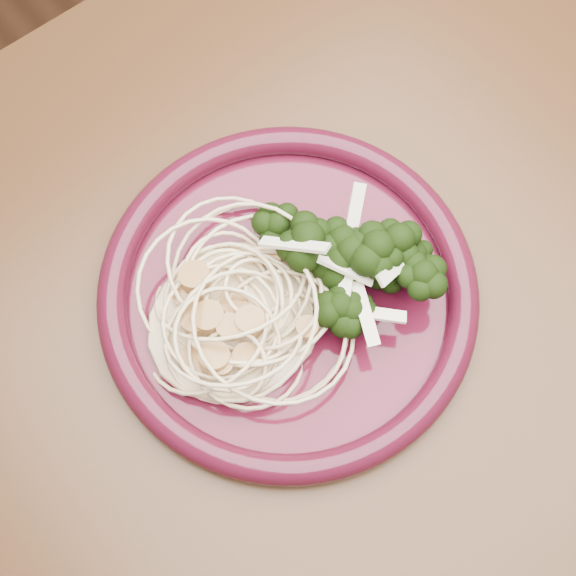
% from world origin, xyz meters
% --- Properties ---
extents(dining_table, '(1.20, 0.80, 0.75)m').
position_xyz_m(dining_table, '(0.00, 0.00, 0.65)').
color(dining_table, '#472814').
rests_on(dining_table, ground).
extents(dinner_plate, '(0.32, 0.32, 0.02)m').
position_xyz_m(dinner_plate, '(0.02, 0.07, 0.76)').
color(dinner_plate, '#440C1D').
rests_on(dinner_plate, dining_table).
extents(spaghetti_pile, '(0.15, 0.14, 0.03)m').
position_xyz_m(spaghetti_pile, '(-0.03, 0.08, 0.77)').
color(spaghetti_pile, beige).
rests_on(spaghetti_pile, dinner_plate).
extents(scallop_cluster, '(0.13, 0.13, 0.04)m').
position_xyz_m(scallop_cluster, '(-0.03, 0.08, 0.80)').
color(scallop_cluster, '#B98647').
rests_on(scallop_cluster, spaghetti_pile).
extents(broccoli_pile, '(0.11, 0.15, 0.05)m').
position_xyz_m(broccoli_pile, '(0.07, 0.06, 0.78)').
color(broccoli_pile, black).
rests_on(broccoli_pile, dinner_plate).
extents(onion_garnish, '(0.07, 0.10, 0.05)m').
position_xyz_m(onion_garnish, '(0.07, 0.06, 0.81)').
color(onion_garnish, silver).
rests_on(onion_garnish, broccoli_pile).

